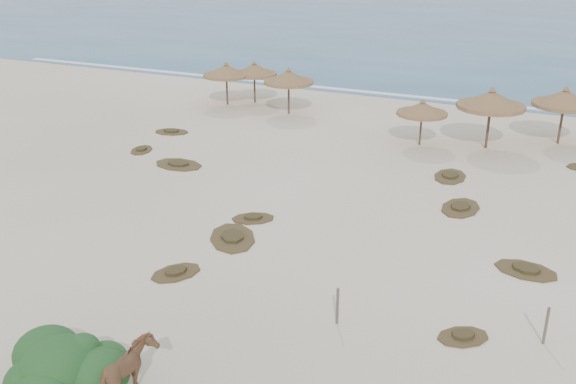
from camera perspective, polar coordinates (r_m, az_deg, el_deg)
name	(u,v)px	position (r m, az deg, el deg)	size (l,w,h in m)	color
ground	(258,282)	(20.14, -2.72, -8.00)	(160.00, 160.00, 0.00)	#F1DFC6
ocean	(521,17)	(91.36, 20.02, 14.41)	(200.00, 100.00, 0.01)	#25526F
foam_line	(439,99)	(43.41, 13.29, 8.02)	(70.00, 0.60, 0.01)	white
palapa_0	(226,71)	(40.69, -5.51, 10.63)	(3.82, 3.82, 2.72)	#4E3728
palapa_1	(254,70)	(41.11, -3.02, 10.77)	(3.49, 3.49, 2.67)	#4E3728
palapa_2	(289,78)	(38.34, 0.06, 10.12)	(3.80, 3.80, 2.79)	#4E3728
palapa_3	(422,109)	(33.14, 11.85, 7.22)	(3.31, 3.31, 2.41)	#4E3728
palapa_4	(491,101)	(33.32, 17.62, 7.75)	(3.71, 3.71, 3.14)	#4E3728
palapa_5	(565,99)	(35.43, 23.39, 7.59)	(3.54, 3.54, 2.99)	#4E3728
horse	(127,374)	(15.65, -14.10, -15.43)	(0.77, 1.70, 1.44)	#8B603F
fence_post_near	(337,306)	(17.94, 4.42, -10.08)	(0.08, 0.08, 1.10)	brown
fence_post_far	(546,326)	(18.37, 21.96, -10.97)	(0.08, 0.08, 1.10)	brown
bush	(62,369)	(16.65, -19.44, -14.61)	(3.22, 2.84, 1.44)	#255424
scrub_1	(178,164)	(30.40, -9.71, 2.45)	(2.49, 1.69, 0.16)	brown
scrub_2	(253,218)	(24.34, -3.12, -2.32)	(1.95, 1.78, 0.16)	brown
scrub_3	(460,208)	(26.11, 15.08, -1.34)	(1.65, 2.32, 0.16)	brown
scrub_4	(526,270)	(22.05, 20.40, -6.51)	(2.15, 1.56, 0.16)	brown
scrub_6	(172,132)	(35.60, -10.31, 5.31)	(2.10, 1.60, 0.16)	brown
scrub_7	(450,176)	(29.37, 14.21, 1.38)	(1.40, 2.13, 0.16)	brown
scrub_8	(141,150)	(32.83, -12.89, 3.68)	(1.43, 1.79, 0.16)	brown
scrub_9	(232,237)	(22.87, -4.96, -4.04)	(2.72, 2.95, 0.16)	brown
scrub_11	(176,272)	(20.85, -9.93, -7.04)	(1.77, 1.99, 0.16)	brown
scrub_12	(463,336)	(18.19, 15.29, -12.27)	(1.72, 1.63, 0.16)	brown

